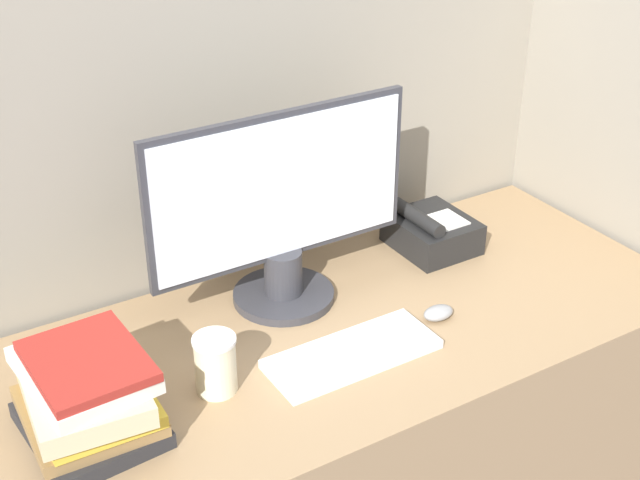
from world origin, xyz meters
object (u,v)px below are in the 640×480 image
object	(u,v)px
monitor	(281,216)
coffee_cup	(216,364)
keyboard	(352,354)
desk_telephone	(431,232)
book_stack	(87,396)
mouse	(438,313)

from	to	relation	value
monitor	coffee_cup	bearing A→B (deg)	-141.17
keyboard	desk_telephone	bearing A→B (deg)	34.09
coffee_cup	monitor	bearing A→B (deg)	38.83
coffee_cup	book_stack	distance (m)	0.25
book_stack	desk_telephone	xyz separation A→B (m)	(0.96, 0.23, -0.04)
keyboard	book_stack	xyz separation A→B (m)	(-0.54, 0.06, 0.07)
monitor	keyboard	bearing A→B (deg)	-87.78
book_stack	monitor	bearing A→B (deg)	22.00
monitor	book_stack	size ratio (longest dim) A/B	2.09
monitor	mouse	xyz separation A→B (m)	(0.25, -0.25, -0.20)
mouse	keyboard	bearing A→B (deg)	-174.51
monitor	keyboard	distance (m)	0.34
keyboard	desk_telephone	world-z (taller)	desk_telephone
desk_telephone	keyboard	bearing A→B (deg)	-145.91
monitor	desk_telephone	size ratio (longest dim) A/B	3.07
keyboard	desk_telephone	xyz separation A→B (m)	(0.43, 0.29, 0.03)
mouse	coffee_cup	size ratio (longest dim) A/B	0.59
mouse	book_stack	xyz separation A→B (m)	(-0.78, 0.04, 0.07)
monitor	keyboard	xyz separation A→B (m)	(0.01, -0.27, -0.21)
monitor	coffee_cup	world-z (taller)	monitor
desk_telephone	mouse	bearing A→B (deg)	-124.51
monitor	mouse	size ratio (longest dim) A/B	8.54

